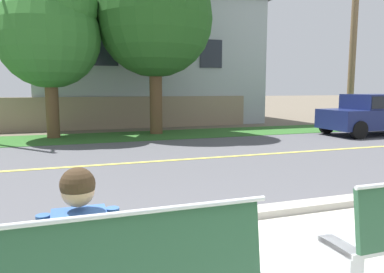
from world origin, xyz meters
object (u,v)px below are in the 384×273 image
at_px(car_navy_near, 377,112).
at_px(seated_person_blue, 80,248).
at_px(shade_tree_far_left, 52,29).
at_px(shade_tree_left, 159,10).

bearing_deg(car_navy_near, seated_person_blue, -143.14).
bearing_deg(shade_tree_far_left, car_navy_near, -13.93).
distance_m(seated_person_blue, shade_tree_left, 12.37).
relative_size(seated_person_blue, shade_tree_far_left, 0.22).
bearing_deg(seated_person_blue, shade_tree_left, 73.33).
relative_size(seated_person_blue, car_navy_near, 0.29).
xyz_separation_m(seated_person_blue, shade_tree_far_left, (-0.42, 11.23, 3.09)).
bearing_deg(car_navy_near, shade_tree_left, 159.84).
bearing_deg(car_navy_near, shade_tree_far_left, 166.07).
relative_size(car_navy_near, shade_tree_far_left, 0.74).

